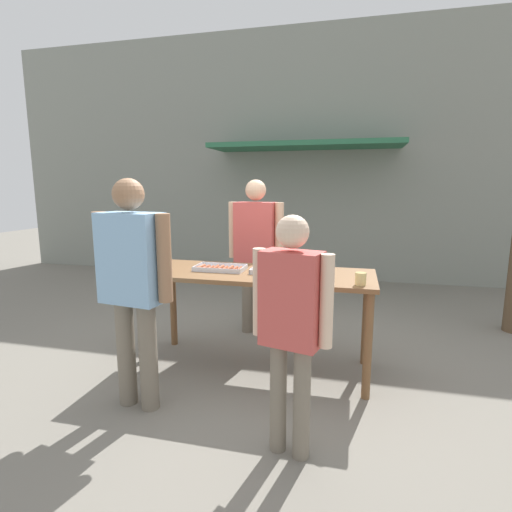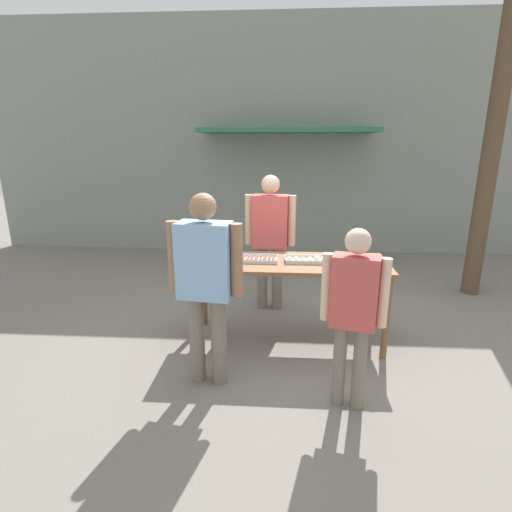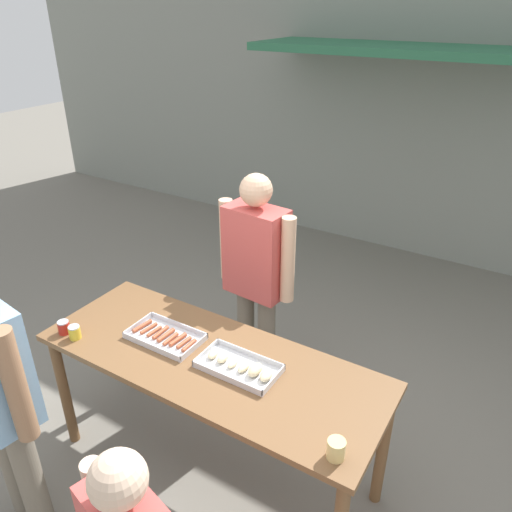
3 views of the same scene
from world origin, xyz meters
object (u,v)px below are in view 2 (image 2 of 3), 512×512
Objects in this scene: beer_cup at (382,266)px; food_tray_sausages at (256,259)px; person_customer_with_cup at (354,305)px; food_tray_buns at (308,259)px; condiment_jar_mustard at (197,263)px; person_customer_holding_hotdog at (205,276)px; utility_pole at (506,54)px; person_server_behind_table at (270,232)px; condiment_jar_ketchup at (207,263)px.

food_tray_sausages is at bearing 167.39° from beer_cup.
person_customer_with_cup is (-0.42, -0.89, -0.06)m from beer_cup.
food_tray_buns is 0.77m from beer_cup.
condiment_jar_mustard is 0.05× the size of person_customer_holding_hotdog.
utility_pole is at bearing 27.95° from condiment_jar_mustard.
food_tray_buns is 0.07× the size of utility_pole.
food_tray_sausages is 0.91m from person_server_behind_table.
person_server_behind_table reaches higher than condiment_jar_mustard.
utility_pole reaches higher than food_tray_sausages.
person_server_behind_table reaches higher than person_customer_with_cup.
condiment_jar_mustard is 1.70m from person_customer_with_cup.
person_customer_with_cup is at bearing -128.47° from utility_pole.
food_tray_buns is 4.70× the size of beer_cup.
food_tray_buns is 5.44× the size of condiment_jar_ketchup.
person_server_behind_table is 0.28× the size of utility_pole.
condiment_jar_ketchup is (-1.06, -0.30, 0.02)m from food_tray_buns.
food_tray_buns is 3.85m from utility_pole.
food_tray_buns is 0.27× the size of person_customer_holding_hotdog.
food_tray_buns is at bearing -61.67° from person_customer_with_cup.
person_server_behind_table is (-1.16, 1.18, 0.08)m from beer_cup.
person_customer_holding_hotdog is at bearing -143.88° from utility_pole.
condiment_jar_mustard reaches higher than food_tray_sausages.
food_tray_sausages is 0.26× the size of person_customer_holding_hotdog.
person_customer_holding_hotdog is (-0.51, -1.78, -0.01)m from person_server_behind_table.
beer_cup reaches higher than food_tray_buns.
beer_cup reaches higher than condiment_jar_ketchup.
condiment_jar_ketchup is at bearing -0.31° from condiment_jar_mustard.
person_customer_holding_hotdog is at bearing -80.51° from condiment_jar_ketchup.
condiment_jar_mustard is 0.86× the size of beer_cup.
person_server_behind_table is at bearing -98.18° from person_customer_holding_hotdog.
food_tray_buns is at bearing 158.05° from beer_cup.
person_customer_holding_hotdog is (-1.67, -0.60, 0.06)m from beer_cup.
person_customer_with_cup is at bearing -53.69° from food_tray_sausages.
beer_cup is at bearing -40.48° from person_server_behind_table.
beer_cup is (0.71, -0.29, 0.03)m from food_tray_buns.
condiment_jar_mustard is at bearing -63.41° from person_customer_holding_hotdog.
condiment_jar_ketchup is 1.61m from person_customer_with_cup.
condiment_jar_mustard is at bearing -165.76° from food_tray_buns.
person_customer_holding_hotdog is at bearing -137.20° from food_tray_buns.
condiment_jar_ketchup is 0.06× the size of person_customer_with_cup.
condiment_jar_mustard is at bearing 179.69° from condiment_jar_ketchup.
condiment_jar_mustard is 1.88m from beer_cup.
beer_cup is 1.66m from person_server_behind_table.
person_customer_with_cup is (0.74, -2.06, -0.13)m from person_server_behind_table.
utility_pole is at bearing -114.09° from person_customer_with_cup.
food_tray_sausages is at bearing -93.01° from person_server_behind_table.
food_tray_buns is 0.31× the size of person_customer_with_cup.
person_server_behind_table reaches higher than condiment_jar_ketchup.
condiment_jar_ketchup is at bearing -164.43° from food_tray_buns.
utility_pole is (2.27, 2.85, 2.35)m from person_customer_with_cup.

